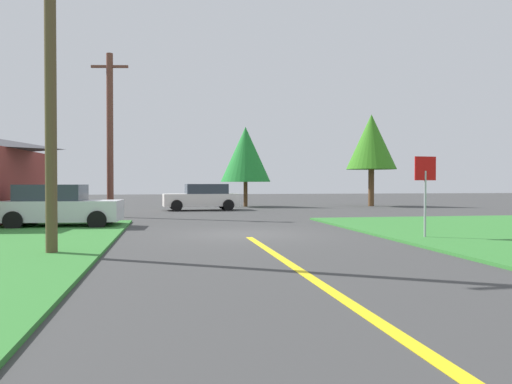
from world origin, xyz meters
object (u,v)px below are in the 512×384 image
object	(u,v)px
oak_tree_left	(246,154)
utility_pole_near	(50,50)
parked_car_near_building	(60,206)
car_approaching_junction	(202,197)
utility_pole_mid	(110,133)
pine_tree_center	(371,142)
stop_sign	(425,182)

from	to	relation	value
oak_tree_left	utility_pole_near	bearing A→B (deg)	-109.40
parked_car_near_building	utility_pole_near	world-z (taller)	utility_pole_near
parked_car_near_building	utility_pole_near	xyz separation A→B (m)	(1.34, -7.64, 3.91)
parked_car_near_building	utility_pole_near	size ratio (longest dim) A/B	0.48
car_approaching_junction	utility_pole_near	bearing A→B (deg)	71.78
utility_pole_near	utility_pole_mid	xyz separation A→B (m)	(-0.12, 13.33, -0.60)
oak_tree_left	utility_pole_mid	bearing A→B (deg)	-130.15
parked_car_near_building	utility_pole_mid	size ratio (longest dim) A/B	0.54
oak_tree_left	pine_tree_center	xyz separation A→B (m)	(9.11, -0.85, 0.93)
car_approaching_junction	pine_tree_center	world-z (taller)	pine_tree_center
utility_pole_near	pine_tree_center	distance (m)	28.17
parked_car_near_building	pine_tree_center	bearing A→B (deg)	41.76
parked_car_near_building	pine_tree_center	xyz separation A→B (m)	(18.60, 14.63, 3.84)
utility_pole_mid	pine_tree_center	size ratio (longest dim) A/B	1.20
stop_sign	utility_pole_near	world-z (taller)	utility_pole_near
oak_tree_left	parked_car_near_building	bearing A→B (deg)	-121.49
stop_sign	oak_tree_left	size ratio (longest dim) A/B	0.43
car_approaching_junction	oak_tree_left	xyz separation A→B (m)	(3.36, 4.20, 2.91)
utility_pole_near	oak_tree_left	bearing A→B (deg)	70.60
utility_pole_mid	oak_tree_left	world-z (taller)	utility_pole_mid
utility_pole_near	car_approaching_junction	bearing A→B (deg)	75.81
utility_pole_near	pine_tree_center	bearing A→B (deg)	52.22
stop_sign	utility_pole_mid	distance (m)	15.78
stop_sign	car_approaching_junction	bearing A→B (deg)	-78.82
stop_sign	oak_tree_left	world-z (taller)	oak_tree_left
parked_car_near_building	oak_tree_left	bearing A→B (deg)	62.09
car_approaching_junction	parked_car_near_building	world-z (taller)	same
stop_sign	pine_tree_center	world-z (taller)	pine_tree_center
stop_sign	utility_pole_mid	world-z (taller)	utility_pole_mid
car_approaching_junction	pine_tree_center	distance (m)	13.47
stop_sign	car_approaching_junction	xyz separation A→B (m)	(-5.36, 17.34, -0.91)
car_approaching_junction	utility_pole_mid	size ratio (longest dim) A/B	0.59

